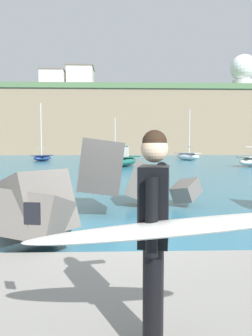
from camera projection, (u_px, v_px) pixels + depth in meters
The scene contains 12 objects.
ground_plane at pixel (124, 234), 6.73m from camera, with size 400.00×400.00×0.00m, color #2D6B84.
breakwater_jetty at pixel (86, 180), 8.13m from camera, with size 30.07×6.06×2.24m.
surfer_with_board at pixel (158, 229), 2.32m from camera, with size 2.12×1.33×1.78m.
boat_near_left at pixel (121, 160), 29.82m from camera, with size 4.34×5.98×1.97m.
boat_near_centre at pixel (42, 157), 41.16m from camera, with size 2.37×4.26×7.49m.
boat_mid_left at pixel (115, 155), 49.04m from camera, with size 2.33×5.76×6.41m.
boat_far_centre at pixel (188, 156), 43.32m from camera, with size 3.48×4.25×7.07m.
headland_bluff at pixel (124, 125), 86.12m from camera, with size 104.51×34.79×15.88m.
radar_dome at pixel (243, 71), 79.13m from camera, with size 6.49×6.49×9.18m.
station_building_west at pixel (81, 78), 77.02m from camera, with size 6.53×6.77×5.48m.
station_building_central at pixel (134, 92), 92.05m from camera, with size 8.01×7.89×4.02m.
station_building_east at pixel (53, 80), 75.37m from camera, with size 5.89×6.34×4.17m.
Camera 1 is at (-0.15, -6.62, 1.89)m, focal length 33.50 mm.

